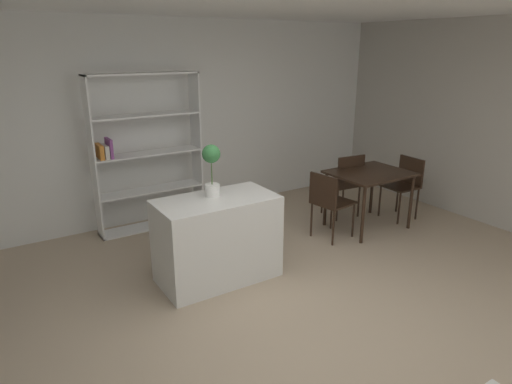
{
  "coord_description": "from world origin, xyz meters",
  "views": [
    {
      "loc": [
        -2.21,
        -2.82,
        2.37
      ],
      "look_at": [
        -0.07,
        0.55,
        1.05
      ],
      "focal_mm": 31.16,
      "sensor_mm": 36.0,
      "label": 1
    }
  ],
  "objects_px": {
    "potted_plant_on_island": "(211,166)",
    "open_bookshelf": "(144,153)",
    "kitchen_island": "(217,239)",
    "dining_chair_window_side": "(405,181)",
    "dining_chair_island_side": "(329,199)",
    "dining_chair_far": "(346,180)",
    "dining_table": "(370,178)"
  },
  "relations": [
    {
      "from": "open_bookshelf",
      "to": "kitchen_island",
      "type": "bearing_deg",
      "value": -85.73
    },
    {
      "from": "kitchen_island",
      "to": "dining_chair_window_side",
      "type": "relative_size",
      "value": 1.41
    },
    {
      "from": "open_bookshelf",
      "to": "dining_chair_island_side",
      "type": "bearing_deg",
      "value": -41.76
    },
    {
      "from": "dining_table",
      "to": "dining_chair_window_side",
      "type": "xyz_separation_m",
      "value": [
        0.71,
        -0.0,
        -0.16
      ]
    },
    {
      "from": "dining_table",
      "to": "dining_chair_island_side",
      "type": "distance_m",
      "value": 0.74
    },
    {
      "from": "dining_chair_far",
      "to": "potted_plant_on_island",
      "type": "bearing_deg",
      "value": 17.45
    },
    {
      "from": "dining_table",
      "to": "kitchen_island",
      "type": "bearing_deg",
      "value": -175.88
    },
    {
      "from": "dining_chair_window_side",
      "to": "dining_chair_island_side",
      "type": "distance_m",
      "value": 1.43
    },
    {
      "from": "dining_chair_window_side",
      "to": "dining_chair_far",
      "type": "distance_m",
      "value": 0.85
    },
    {
      "from": "kitchen_island",
      "to": "dining_chair_island_side",
      "type": "distance_m",
      "value": 1.67
    },
    {
      "from": "dining_table",
      "to": "potted_plant_on_island",
      "type": "bearing_deg",
      "value": -178.22
    },
    {
      "from": "potted_plant_on_island",
      "to": "open_bookshelf",
      "type": "bearing_deg",
      "value": 94.83
    },
    {
      "from": "potted_plant_on_island",
      "to": "dining_chair_far",
      "type": "distance_m",
      "value": 2.51
    },
    {
      "from": "kitchen_island",
      "to": "dining_chair_window_side",
      "type": "distance_m",
      "value": 3.1
    },
    {
      "from": "potted_plant_on_island",
      "to": "dining_chair_far",
      "type": "bearing_deg",
      "value": 12.15
    },
    {
      "from": "kitchen_island",
      "to": "dining_chair_far",
      "type": "distance_m",
      "value": 2.45
    },
    {
      "from": "dining_table",
      "to": "dining_chair_island_side",
      "type": "relative_size",
      "value": 1.16
    },
    {
      "from": "dining_table",
      "to": "dining_chair_far",
      "type": "relative_size",
      "value": 1.09
    },
    {
      "from": "dining_chair_far",
      "to": "open_bookshelf",
      "type": "bearing_deg",
      "value": -19.44
    },
    {
      "from": "potted_plant_on_island",
      "to": "dining_chair_island_side",
      "type": "distance_m",
      "value": 1.79
    },
    {
      "from": "dining_chair_window_side",
      "to": "dining_chair_far",
      "type": "height_order",
      "value": "dining_chair_far"
    },
    {
      "from": "kitchen_island",
      "to": "dining_chair_island_side",
      "type": "height_order",
      "value": "kitchen_island"
    },
    {
      "from": "dining_chair_window_side",
      "to": "open_bookshelf",
      "type": "bearing_deg",
      "value": -114.1
    },
    {
      "from": "open_bookshelf",
      "to": "dining_chair_window_side",
      "type": "distance_m",
      "value": 3.64
    },
    {
      "from": "kitchen_island",
      "to": "dining_table",
      "type": "xyz_separation_m",
      "value": [
        2.38,
        0.17,
        0.24
      ]
    },
    {
      "from": "kitchen_island",
      "to": "dining_chair_far",
      "type": "relative_size",
      "value": 1.32
    },
    {
      "from": "dining_table",
      "to": "dining_chair_island_side",
      "type": "xyz_separation_m",
      "value": [
        -0.72,
        -0.01,
        -0.16
      ]
    },
    {
      "from": "dining_chair_island_side",
      "to": "kitchen_island",
      "type": "bearing_deg",
      "value": 87.11
    },
    {
      "from": "dining_chair_island_side",
      "to": "potted_plant_on_island",
      "type": "bearing_deg",
      "value": 83.76
    },
    {
      "from": "dining_chair_far",
      "to": "dining_chair_island_side",
      "type": "bearing_deg",
      "value": 37.63
    },
    {
      "from": "dining_chair_island_side",
      "to": "open_bookshelf",
      "type": "bearing_deg",
      "value": 39.92
    },
    {
      "from": "dining_table",
      "to": "dining_chair_window_side",
      "type": "height_order",
      "value": "dining_chair_window_side"
    }
  ]
}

